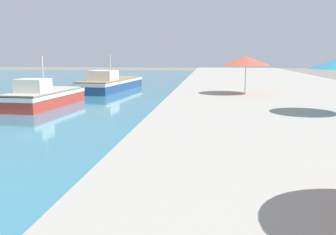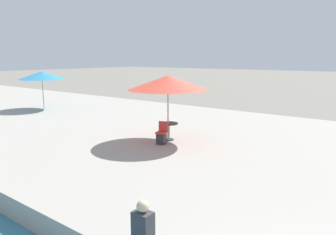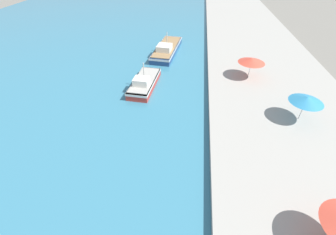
% 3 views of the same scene
% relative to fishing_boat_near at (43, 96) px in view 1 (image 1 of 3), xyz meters
% --- Properties ---
extents(quay_promenade, '(16.00, 90.00, 0.66)m').
position_rel_fishing_boat_near_xyz_m(quay_promenade, '(15.91, 11.64, -0.35)').
color(quay_promenade, '#A39E93').
rests_on(quay_promenade, ground_plane).
extents(fishing_boat_near, '(3.03, 7.32, 3.19)m').
position_rel_fishing_boat_near_xyz_m(fishing_boat_near, '(0.00, 0.00, 0.00)').
color(fishing_boat_near, red).
rests_on(fishing_boat_near, water_basin).
extents(fishing_boat_mid, '(4.10, 10.88, 3.31)m').
position_rel_fishing_boat_near_xyz_m(fishing_boat_mid, '(1.29, 11.38, 0.02)').
color(fishing_boat_mid, navy).
rests_on(fishing_boat_mid, water_basin).
extents(cafe_umbrella_striped, '(3.28, 3.28, 2.51)m').
position_rel_fishing_boat_near_xyz_m(cafe_umbrella_striped, '(13.00, 3.29, 2.21)').
color(cafe_umbrella_striped, '#B7B7B7').
rests_on(cafe_umbrella_striped, quay_promenade).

